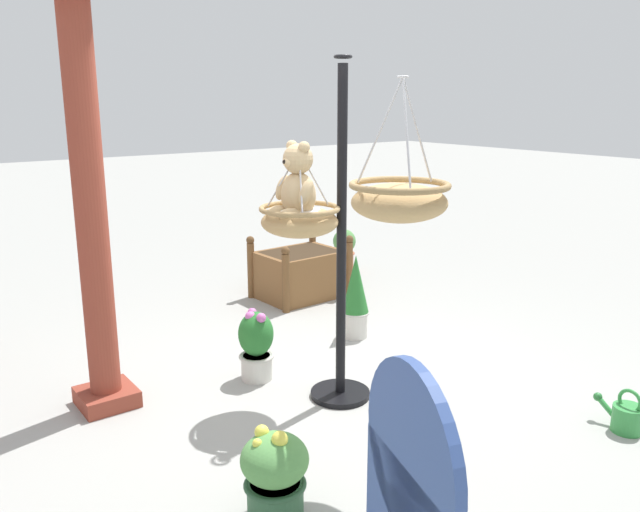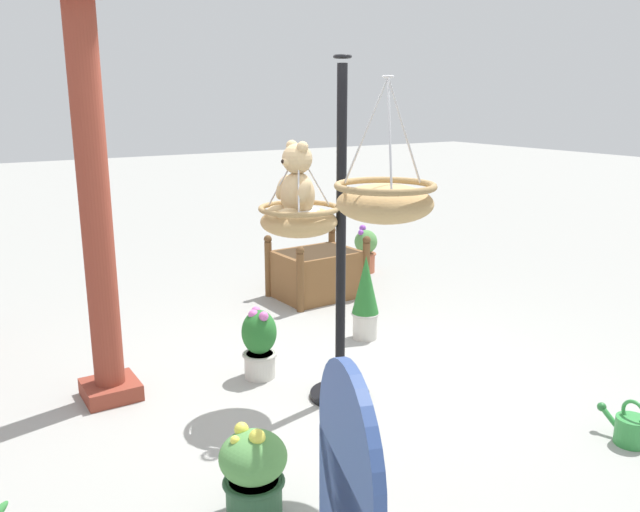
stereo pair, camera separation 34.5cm
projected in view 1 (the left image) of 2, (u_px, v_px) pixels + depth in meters
The scene contains 12 objects.
ground_plane at pixel (332, 390), 4.87m from camera, with size 40.00×40.00×0.00m, color #9E9E99.
display_pole_central at pixel (341, 299), 4.60m from camera, with size 0.44×0.44×2.43m.
hanging_basket_with_teddy at pixel (300, 219), 4.43m from camera, with size 0.56×0.56×0.59m.
teddy_bear at pixel (296, 186), 4.36m from camera, with size 0.37×0.32×0.53m.
hanging_basket_left_high at pixel (399, 199), 3.45m from camera, with size 0.55×0.55×0.76m.
greenhouse_pillar_left at pixel (91, 214), 4.31m from camera, with size 0.41×0.41×2.90m.
wooden_planter_box at pixel (300, 272), 7.08m from camera, with size 0.78×0.98×0.69m.
potted_plant_fern_front at pixel (344, 248), 8.11m from camera, with size 0.29×0.29×0.59m.
potted_plant_flowering_red at pixel (355, 296), 5.86m from camera, with size 0.26×0.26×0.78m.
potted_plant_tall_leafy at pixel (256, 344), 5.01m from camera, with size 0.28×0.28×0.57m.
potted_plant_trailing_ivy at pixel (275, 474), 3.34m from camera, with size 0.36×0.36×0.52m.
watering_can at pixel (626, 417), 4.26m from camera, with size 0.35×0.20×0.30m.
Camera 1 is at (-3.56, 2.72, 2.17)m, focal length 36.17 mm.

